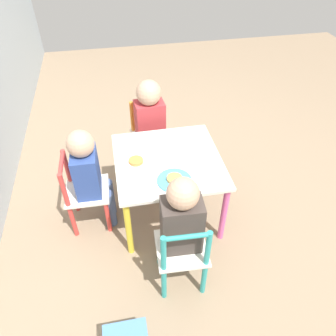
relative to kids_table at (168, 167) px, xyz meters
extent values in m
plane|color=#8C755B|center=(0.00, 0.00, -0.39)|extent=(6.00, 6.00, 0.00)
cube|color=silver|center=(0.00, 0.00, 0.05)|extent=(0.63, 0.63, 0.02)
cylinder|color=#E5599E|center=(-0.28, -0.28, -0.18)|extent=(0.04, 0.04, 0.43)
cylinder|color=#8E51BC|center=(0.28, -0.28, -0.18)|extent=(0.04, 0.04, 0.43)
cylinder|color=yellow|center=(-0.28, 0.28, -0.18)|extent=(0.04, 0.04, 0.43)
cylinder|color=#387AD1|center=(0.28, 0.28, -0.18)|extent=(0.04, 0.04, 0.43)
cube|color=silver|center=(-0.50, 0.03, -0.12)|extent=(0.27, 0.27, 0.02)
cylinder|color=teal|center=(-0.40, -0.09, -0.26)|extent=(0.03, 0.03, 0.26)
cylinder|color=teal|center=(-0.39, 0.13, -0.26)|extent=(0.03, 0.03, 0.26)
cylinder|color=teal|center=(-0.61, -0.07, -0.26)|extent=(0.03, 0.03, 0.26)
cylinder|color=teal|center=(-0.60, 0.14, -0.26)|extent=(0.03, 0.03, 0.26)
cylinder|color=teal|center=(-0.61, -0.07, 0.00)|extent=(0.03, 0.03, 0.26)
cylinder|color=teal|center=(-0.60, 0.14, 0.00)|extent=(0.03, 0.03, 0.26)
cylinder|color=teal|center=(-0.61, 0.03, 0.11)|extent=(0.03, 0.21, 0.02)
cube|color=silver|center=(0.01, 0.50, -0.12)|extent=(0.27, 0.27, 0.02)
cylinder|color=#DB3D38|center=(-0.10, 0.40, -0.26)|extent=(0.03, 0.03, 0.26)
cylinder|color=#DB3D38|center=(0.12, 0.39, -0.26)|extent=(0.03, 0.03, 0.26)
cylinder|color=#DB3D38|center=(-0.09, 0.61, -0.26)|extent=(0.03, 0.03, 0.26)
cylinder|color=#DB3D38|center=(0.12, 0.61, -0.26)|extent=(0.03, 0.03, 0.26)
cylinder|color=#DB3D38|center=(-0.09, 0.61, 0.00)|extent=(0.03, 0.03, 0.26)
cylinder|color=#DB3D38|center=(0.12, 0.61, 0.00)|extent=(0.03, 0.03, 0.26)
cylinder|color=#DB3D38|center=(0.02, 0.61, 0.11)|extent=(0.21, 0.03, 0.02)
cube|color=silver|center=(0.50, 0.04, -0.12)|extent=(0.28, 0.28, 0.02)
cylinder|color=orange|center=(0.39, 0.14, -0.26)|extent=(0.03, 0.03, 0.26)
cylinder|color=orange|center=(0.40, -0.07, -0.26)|extent=(0.03, 0.03, 0.26)
cylinder|color=orange|center=(0.60, 0.15, -0.26)|extent=(0.03, 0.03, 0.26)
cylinder|color=orange|center=(0.61, -0.06, -0.26)|extent=(0.03, 0.03, 0.26)
cylinder|color=orange|center=(0.60, 0.15, 0.00)|extent=(0.03, 0.03, 0.26)
cylinder|color=orange|center=(0.61, -0.06, 0.00)|extent=(0.03, 0.03, 0.26)
cylinder|color=orange|center=(0.61, 0.05, 0.11)|extent=(0.04, 0.21, 0.02)
cylinder|color=#38383D|center=(-0.38, -0.03, -0.25)|extent=(0.07, 0.07, 0.28)
cylinder|color=#38383D|center=(-0.38, 0.07, -0.25)|extent=(0.07, 0.07, 0.28)
cube|color=#423833|center=(-0.48, 0.02, 0.04)|extent=(0.15, 0.21, 0.31)
sphere|color=tan|center=(-0.48, 0.02, 0.26)|extent=(0.15, 0.15, 0.15)
cylinder|color=#4C608E|center=(-0.04, 0.38, -0.25)|extent=(0.07, 0.07, 0.28)
cylinder|color=#4C608E|center=(0.06, 0.38, -0.25)|extent=(0.07, 0.07, 0.28)
cube|color=#2D478E|center=(0.01, 0.48, 0.03)|extent=(0.20, 0.15, 0.29)
sphere|color=tan|center=(0.01, 0.48, 0.24)|extent=(0.15, 0.15, 0.15)
cylinder|color=#7A6B5B|center=(0.38, 0.08, -0.25)|extent=(0.07, 0.07, 0.28)
cylinder|color=#7A6B5B|center=(0.39, -0.02, -0.25)|extent=(0.07, 0.07, 0.28)
cube|color=#B23338|center=(0.48, 0.04, 0.03)|extent=(0.16, 0.21, 0.29)
sphere|color=tan|center=(0.48, 0.04, 0.25)|extent=(0.17, 0.17, 0.17)
cylinder|color=#4C9EE0|center=(-0.19, 0.00, 0.06)|extent=(0.19, 0.19, 0.01)
cylinder|color=gold|center=(-0.19, 0.00, 0.08)|extent=(0.09, 0.09, 0.02)
cylinder|color=white|center=(0.00, 0.19, 0.06)|extent=(0.19, 0.19, 0.01)
cylinder|color=#D6843D|center=(0.00, 0.19, 0.08)|extent=(0.08, 0.08, 0.02)
camera|label=1|loc=(-1.47, 0.28, 1.31)|focal=35.00mm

